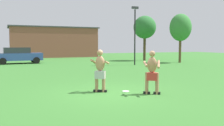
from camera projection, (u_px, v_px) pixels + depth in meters
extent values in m
plane|color=#38752D|center=(111.00, 93.00, 9.51)|extent=(80.00, 80.00, 0.00)
cube|color=black|center=(97.00, 91.00, 9.76)|extent=(0.28, 0.24, 0.09)
cylinder|color=tan|center=(97.00, 81.00, 9.73)|extent=(0.13, 0.13, 0.83)
cube|color=black|center=(104.00, 91.00, 9.71)|extent=(0.28, 0.24, 0.09)
cylinder|color=tan|center=(104.00, 82.00, 9.68)|extent=(0.13, 0.13, 0.83)
cube|color=#B7B7BC|center=(100.00, 75.00, 9.69)|extent=(0.46, 0.42, 0.30)
ellipsoid|color=tan|center=(100.00, 63.00, 9.65)|extent=(0.43, 0.39, 0.60)
cylinder|color=tan|center=(95.00, 62.00, 9.80)|extent=(0.48, 0.44, 0.29)
cylinder|color=tan|center=(107.00, 62.00, 9.70)|extent=(0.41, 0.52, 0.20)
sphere|color=tan|center=(100.00, 53.00, 9.62)|extent=(0.23, 0.23, 0.23)
cube|color=black|center=(157.00, 93.00, 9.29)|extent=(0.28, 0.24, 0.09)
cylinder|color=tan|center=(157.00, 84.00, 9.26)|extent=(0.13, 0.13, 0.82)
cube|color=black|center=(147.00, 93.00, 9.37)|extent=(0.28, 0.24, 0.09)
cylinder|color=tan|center=(147.00, 83.00, 9.34)|extent=(0.13, 0.13, 0.82)
cube|color=red|center=(152.00, 76.00, 9.28)|extent=(0.45, 0.41, 0.29)
ellipsoid|color=tan|center=(152.00, 65.00, 9.25)|extent=(0.42, 0.39, 0.59)
cylinder|color=tan|center=(159.00, 64.00, 9.10)|extent=(0.39, 0.51, 0.29)
cylinder|color=tan|center=(145.00, 64.00, 9.20)|extent=(0.29, 0.56, 0.20)
sphere|color=tan|center=(152.00, 54.00, 9.21)|extent=(0.23, 0.23, 0.23)
cylinder|color=white|center=(126.00, 91.00, 9.82)|extent=(0.28, 0.28, 0.03)
cube|color=#2D478C|center=(19.00, 57.00, 24.11)|extent=(4.39, 2.03, 0.70)
cube|color=#282D33|center=(17.00, 50.00, 23.98)|extent=(2.49, 1.71, 0.56)
cylinder|color=black|center=(34.00, 59.00, 25.61)|extent=(0.65, 0.25, 0.64)
cylinder|color=black|center=(37.00, 60.00, 24.00)|extent=(0.65, 0.25, 0.64)
cylinder|color=black|center=(2.00, 60.00, 24.28)|extent=(0.65, 0.25, 0.64)
cylinder|color=black|center=(3.00, 61.00, 22.67)|extent=(0.65, 0.25, 0.64)
cylinder|color=black|center=(135.00, 37.00, 22.33)|extent=(0.12, 0.12, 5.01)
cube|color=#333338|center=(135.00, 8.00, 22.13)|extent=(0.60, 0.24, 0.20)
cube|color=brown|center=(54.00, 43.00, 36.84)|extent=(12.15, 5.37, 4.24)
cube|color=#3F3F44|center=(53.00, 28.00, 36.68)|extent=(12.64, 5.59, 0.16)
cylinder|color=#4C3823|center=(145.00, 48.00, 28.67)|extent=(0.30, 0.30, 2.93)
ellipsoid|color=#2D7033|center=(145.00, 27.00, 28.49)|extent=(2.60, 2.60, 2.63)
cylinder|color=brown|center=(180.00, 50.00, 25.40)|extent=(0.25, 0.25, 2.63)
ellipsoid|color=#387F38|center=(180.00, 27.00, 25.22)|extent=(2.20, 2.20, 2.78)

